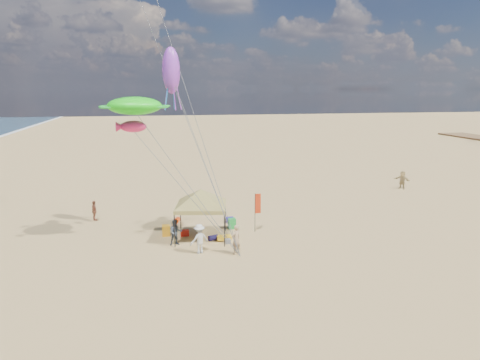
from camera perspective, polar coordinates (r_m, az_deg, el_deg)
The scene contains 19 objects.
ground at distance 25.18m, azimuth 1.41°, elevation -10.33°, with size 280.00×280.00×0.00m, color tan.
canopy_tent at distance 27.76m, azimuth -5.14°, elevation -1.45°, with size 6.02×6.02×3.78m.
feather_flag at distance 29.36m, azimuth 2.26°, elevation -3.37°, with size 0.41×0.04×2.69m.
cooler_red at distance 29.20m, azimuth -7.22°, elevation -6.86°, with size 0.54×0.38×0.38m, color red.
cooler_blue at distance 31.80m, azimuth -1.34°, elevation -5.20°, with size 0.54×0.38×0.38m, color #1E1296.
bag_navy at distance 28.14m, azimuth -3.52°, elevation -7.53°, with size 0.36×0.36×0.60m, color #110C36.
bag_orange at distance 32.03m, azimuth -8.23°, elevation -5.22°, with size 0.36×0.36×0.60m, color #EC3E0D.
chair_green at distance 30.42m, azimuth -1.07°, elevation -5.68°, with size 0.50×0.50×0.70m, color green.
chair_yellow at distance 29.36m, azimuth -9.62°, elevation -6.50°, with size 0.50×0.50×0.70m, color #EFA41A.
crate_grey at distance 27.63m, azimuth -1.61°, elevation -7.98°, with size 0.34×0.30×0.28m, color slate.
beach_cart at distance 28.09m, azimuth -2.09°, elevation -7.51°, with size 0.90×0.50×0.24m, color yellow.
person_near_a at distance 25.70m, azimuth -0.53°, elevation -7.75°, with size 0.64×0.42×1.76m, color tan.
person_near_b at distance 27.43m, azimuth -8.38°, elevation -6.77°, with size 0.79×0.62×1.62m, color #3A4450.
person_near_c at distance 25.90m, azimuth -5.33°, elevation -7.64°, with size 1.14×0.66×1.77m, color beige.
person_far_a at distance 33.73m, azimuth -18.45°, elevation -3.83°, with size 0.89×0.37×1.51m, color #945339.
person_far_c at distance 45.04m, azimuth 20.39°, elevation 0.02°, with size 1.63×0.52×1.76m, color tan.
turtle_kite at distance 26.63m, azimuth -13.57°, elevation 9.38°, with size 3.17×2.53×1.06m, color #1BEC16.
fish_kite at distance 26.70m, azimuth -13.74°, elevation 6.79°, with size 1.55×0.78×0.69m, color #FF2A73.
squid_kite at distance 28.55m, azimuth -8.97°, elevation 13.92°, with size 1.11×1.11×2.88m, color purple.
Camera 1 is at (-5.35, -22.71, 9.47)m, focal length 32.74 mm.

